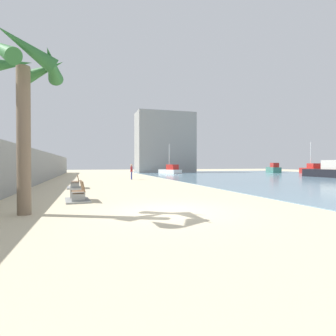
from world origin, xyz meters
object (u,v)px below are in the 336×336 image
bench_far (75,185)px  boat_distant (171,170)px  palm_tree (25,81)px  person_walking (132,170)px  boat_far_left (273,169)px  boat_outer (328,171)px  bench_near (78,196)px  boat_mid_bay (312,170)px

bench_far → boat_distant: boat_distant is taller
palm_tree → person_walking: (6.90, 20.80, -3.65)m
boat_far_left → person_walking: bearing=-153.2°
boat_outer → boat_distant: (-15.84, 18.77, -0.20)m
boat_distant → bench_far: bearing=-120.3°
boat_outer → bench_near: bearing=-154.3°
bench_near → person_walking: bearing=73.3°
person_walking → boat_mid_bay: size_ratio=0.29×
bench_far → boat_distant: (15.19, 25.99, 0.42)m
boat_mid_bay → boat_far_left: 7.41m
palm_tree → boat_mid_bay: bearing=36.0°
palm_tree → bench_near: (1.63, 3.23, -4.46)m
boat_outer → boat_far_left: 19.26m
palm_tree → boat_outer: 37.08m
boat_mid_bay → boat_far_left: (-2.93, 6.81, 0.03)m
bench_far → boat_mid_bay: boat_mid_bay is taller
palm_tree → boat_distant: (16.39, 36.70, -4.05)m
person_walking → boat_far_left: bearing=26.8°
bench_far → boat_outer: size_ratio=0.31×
bench_far → boat_far_left: 44.69m
boat_mid_bay → boat_far_left: size_ratio=0.95×
bench_far → boat_mid_bay: bearing=25.5°
bench_near → boat_distant: bearing=66.2°
boat_outer → boat_far_left: boat_outer is taller
boat_outer → boat_distant: boat_distant is taller
boat_far_left → boat_distant: size_ratio=1.22×
boat_far_left → boat_distant: boat_distant is taller
bench_far → boat_outer: boat_outer is taller
palm_tree → person_walking: 22.22m
palm_tree → person_walking: palm_tree is taller
boat_outer → boat_mid_bay: bearing=53.9°
person_walking → boat_mid_bay: 34.92m
bench_far → boat_distant: bearing=59.7°
bench_near → boat_distant: (14.75, 33.47, 0.42)m
boat_mid_bay → boat_outer: bearing=-126.1°
bench_near → boat_far_left: 49.05m
person_walking → boat_distant: (9.48, 15.90, -0.40)m
palm_tree → bench_far: 11.67m
boat_far_left → boat_distant: 21.40m
boat_outer → boat_distant: size_ratio=1.29×
boat_outer → person_walking: bearing=173.5°
boat_outer → boat_distant: bearing=130.2°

